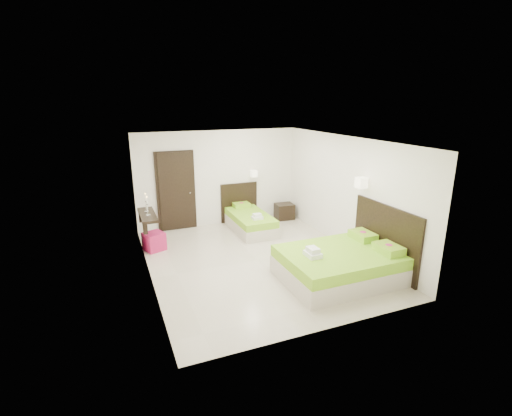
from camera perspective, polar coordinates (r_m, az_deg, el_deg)
name	(u,v)px	position (r m, az deg, el deg)	size (l,w,h in m)	color
floor	(257,260)	(8.19, 0.15, -8.03)	(5.50, 5.50, 0.00)	beige
bed_single	(249,220)	(9.96, -1.06, -1.84)	(1.07, 1.79, 1.48)	beige
bed_double	(343,263)	(7.49, 13.20, -8.18)	(2.20, 1.87, 1.82)	beige
nightstand	(284,211)	(10.91, 4.38, -0.51)	(0.51, 0.45, 0.45)	black
ottoman	(154,241)	(8.97, -15.39, -4.97)	(0.42, 0.42, 0.42)	#AC174D
door	(176,191)	(10.01, -12.20, 2.51)	(1.02, 0.15, 2.14)	black
console_shelf	(147,215)	(8.90, -16.41, -1.08)	(0.35, 1.20, 0.78)	black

